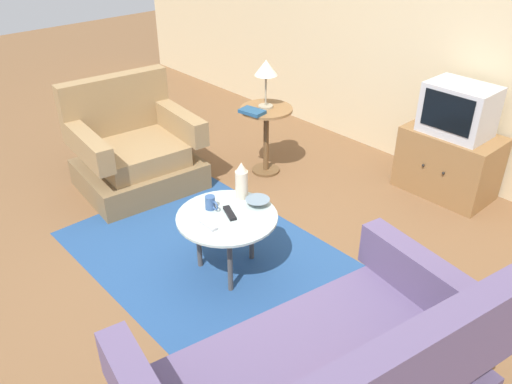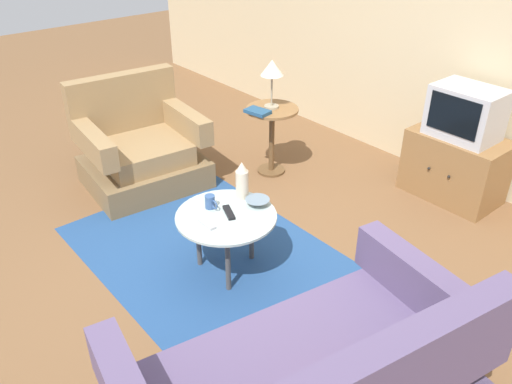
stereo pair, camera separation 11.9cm
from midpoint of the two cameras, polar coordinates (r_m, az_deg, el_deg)
ground_plane at (r=3.80m, az=-3.86°, el=-7.81°), size 16.00×16.00×0.00m
back_wall at (r=4.95m, az=18.94°, el=17.33°), size 9.00×0.12×2.70m
area_rug at (r=3.74m, az=-3.95°, el=-8.51°), size 2.59×1.52×0.00m
armchair at (r=4.77m, az=-13.97°, el=4.27°), size 0.94×1.07×0.94m
coffee_table at (r=3.49m, az=-4.21°, el=-3.30°), size 0.68×0.68×0.46m
side_table at (r=4.77m, az=0.41°, el=7.19°), size 0.47×0.47×0.64m
tv_stand at (r=4.79m, az=19.77°, el=3.04°), size 0.79×0.51×0.57m
television at (r=4.58m, az=20.76°, el=8.49°), size 0.54×0.39×0.42m
table_lamp at (r=4.60m, az=0.35°, el=13.28°), size 0.20×0.20×0.43m
vase at (r=3.60m, az=-2.56°, el=1.21°), size 0.09×0.09×0.28m
mug at (r=3.53m, az=-5.99°, el=-1.21°), size 0.12×0.07×0.10m
bowl at (r=3.56m, az=-0.78°, el=-1.12°), size 0.17×0.17×0.05m
tv_remote_dark at (r=3.48m, az=-3.91°, el=-2.34°), size 0.17×0.11×0.02m
tv_remote_silver at (r=3.37m, az=-6.27°, el=-3.64°), size 0.15×0.05×0.02m
book at (r=4.58m, az=-1.18°, el=8.85°), size 0.24×0.17×0.03m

